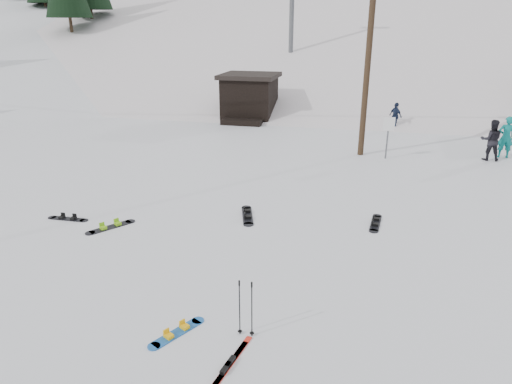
# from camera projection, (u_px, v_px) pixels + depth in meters

# --- Properties ---
(ground) EXTENTS (200.00, 200.00, 0.00)m
(ground) POSITION_uv_depth(u_px,v_px,m) (230.00, 344.00, 8.49)
(ground) COLOR white
(ground) RESTS_ON ground
(ski_slope) EXTENTS (60.00, 85.24, 65.97)m
(ski_slope) POSITION_uv_depth(u_px,v_px,m) (346.00, 160.00, 62.78)
(ski_slope) COLOR white
(ski_slope) RESTS_ON ground
(ridge_left) EXTENTS (47.54, 95.03, 58.38)m
(ridge_left) POSITION_uv_depth(u_px,v_px,m) (84.00, 149.00, 64.01)
(ridge_left) COLOR white
(ridge_left) RESTS_ON ground
(treeline_left) EXTENTS (20.00, 64.00, 10.00)m
(treeline_left) POSITION_uv_depth(u_px,v_px,m) (47.00, 75.00, 52.46)
(treeline_left) COLOR black
(treeline_left) RESTS_ON ground
(treeline_crest) EXTENTS (50.00, 6.00, 10.00)m
(treeline_crest) POSITION_uv_depth(u_px,v_px,m) (360.00, 55.00, 86.87)
(treeline_crest) COLOR black
(treeline_crest) RESTS_ON ski_slope
(utility_pole) EXTENTS (2.00, 0.26, 9.00)m
(utility_pole) POSITION_uv_depth(u_px,v_px,m) (369.00, 47.00, 19.18)
(utility_pole) COLOR #3A2819
(utility_pole) RESTS_ON ground
(trail_sign) EXTENTS (0.50, 0.09, 1.85)m
(trail_sign) POSITION_uv_depth(u_px,v_px,m) (388.00, 130.00, 19.74)
(trail_sign) COLOR #595B60
(trail_sign) RESTS_ON ground
(lift_hut) EXTENTS (3.40, 4.10, 2.75)m
(lift_hut) POSITION_uv_depth(u_px,v_px,m) (250.00, 97.00, 28.21)
(lift_hut) COLOR black
(lift_hut) RESTS_ON ground
(hero_snowboard) EXTENTS (0.76, 1.17, 0.09)m
(hero_snowboard) POSITION_uv_depth(u_px,v_px,m) (177.00, 332.00, 8.79)
(hero_snowboard) COLOR blue
(hero_snowboard) RESTS_ON ground
(hero_skis) EXTENTS (0.43, 1.77, 0.09)m
(hero_skis) POSITION_uv_depth(u_px,v_px,m) (228.00, 366.00, 7.91)
(hero_skis) COLOR red
(hero_skis) RESTS_ON ground
(ski_poles) EXTENTS (0.32, 0.09, 1.18)m
(ski_poles) POSITION_uv_depth(u_px,v_px,m) (246.00, 308.00, 8.55)
(ski_poles) COLOR black
(ski_poles) RESTS_ON ground
(board_scatter_a) EXTENTS (1.33, 0.28, 0.09)m
(board_scatter_a) POSITION_uv_depth(u_px,v_px,m) (68.00, 219.00, 13.91)
(board_scatter_a) COLOR black
(board_scatter_a) RESTS_ON ground
(board_scatter_b) EXTENTS (0.71, 1.58, 0.11)m
(board_scatter_b) POSITION_uv_depth(u_px,v_px,m) (247.00, 215.00, 14.15)
(board_scatter_b) COLOR black
(board_scatter_b) RESTS_ON ground
(board_scatter_c) EXTENTS (1.00, 1.30, 0.11)m
(board_scatter_c) POSITION_uv_depth(u_px,v_px,m) (111.00, 227.00, 13.35)
(board_scatter_c) COLOR black
(board_scatter_c) RESTS_ON ground
(board_scatter_f) EXTENTS (0.38, 1.43, 0.10)m
(board_scatter_f) POSITION_uv_depth(u_px,v_px,m) (376.00, 223.00, 13.61)
(board_scatter_f) COLOR black
(board_scatter_f) RESTS_ON ground
(skier_teal) EXTENTS (0.68, 0.45, 1.85)m
(skier_teal) POSITION_uv_depth(u_px,v_px,m) (506.00, 137.00, 20.06)
(skier_teal) COLOR #0B7673
(skier_teal) RESTS_ON ground
(skier_dark) EXTENTS (0.88, 0.69, 1.78)m
(skier_dark) POSITION_uv_depth(u_px,v_px,m) (491.00, 140.00, 19.69)
(skier_dark) COLOR black
(skier_dark) RESTS_ON ground
(skier_navy) EXTENTS (0.86, 0.90, 1.50)m
(skier_navy) POSITION_uv_depth(u_px,v_px,m) (396.00, 116.00, 25.49)
(skier_navy) COLOR #18223C
(skier_navy) RESTS_ON ground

